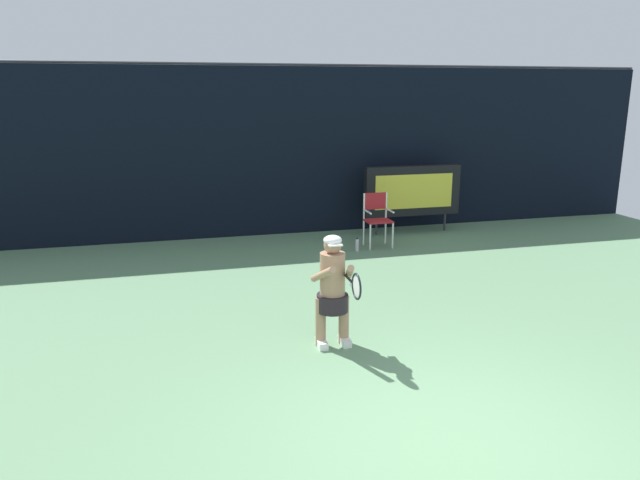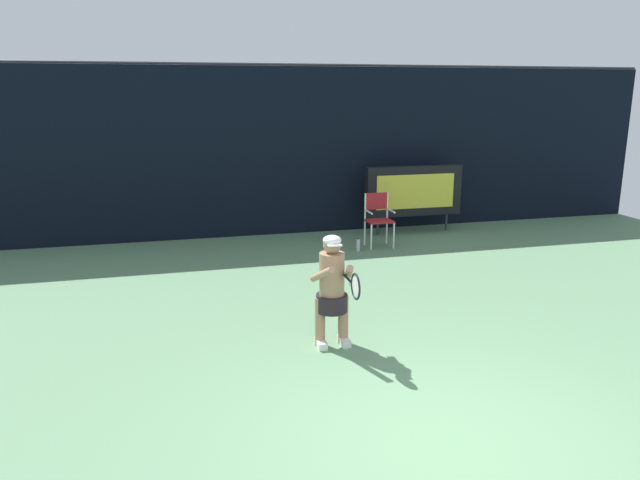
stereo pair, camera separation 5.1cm
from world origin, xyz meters
TOP-DOWN VIEW (x-y plane):
  - ground at (0.00, -0.19)m, footprint 18.00×22.00m
  - backdrop_screen at (0.00, 8.50)m, footprint 18.00×0.12m
  - scoreboard at (2.99, 7.80)m, footprint 2.20×0.21m
  - umpire_chair at (1.84, 6.89)m, footprint 0.52×0.44m
  - water_bottle at (1.32, 6.61)m, footprint 0.07×0.07m
  - tennis_player at (-0.41, 2.39)m, footprint 0.54×0.61m
  - tennis_racket at (-0.28, 1.86)m, footprint 0.03×0.60m

SIDE VIEW (x-z plane):
  - ground at x=0.00m, z-range -0.02..0.00m
  - water_bottle at x=1.32m, z-range -0.01..0.26m
  - umpire_chair at x=1.84m, z-range 0.08..1.16m
  - tennis_player at x=-0.41m, z-range 0.05..1.46m
  - tennis_racket at x=-0.28m, z-range 0.78..1.09m
  - scoreboard at x=2.99m, z-range 0.20..1.70m
  - backdrop_screen at x=0.00m, z-range -0.02..3.64m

